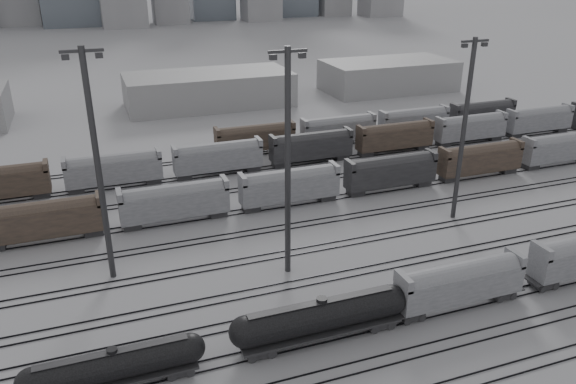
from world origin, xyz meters
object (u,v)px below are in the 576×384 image
object	(u,v)px
tank_car_a	(114,366)
hopper_car_a	(460,281)
tank_car_b	(321,317)
light_mast_c	(288,161)

from	to	relation	value
tank_car_a	hopper_car_a	xyz separation A→B (m)	(34.98, 0.00, 0.93)
tank_car_a	hopper_car_a	world-z (taller)	hopper_car_a
tank_car_b	light_mast_c	world-z (taller)	light_mast_c
hopper_car_a	light_mast_c	xyz separation A→B (m)	(-14.37, 13.19, 10.71)
tank_car_a	light_mast_c	size ratio (longest dim) A/B	0.60
light_mast_c	tank_car_b	bearing A→B (deg)	-95.91
tank_car_a	hopper_car_a	distance (m)	34.99
light_mast_c	tank_car_a	bearing A→B (deg)	-147.38
tank_car_b	hopper_car_a	xyz separation A→B (m)	(15.73, 0.00, 0.57)
tank_car_b	hopper_car_a	world-z (taller)	hopper_car_a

